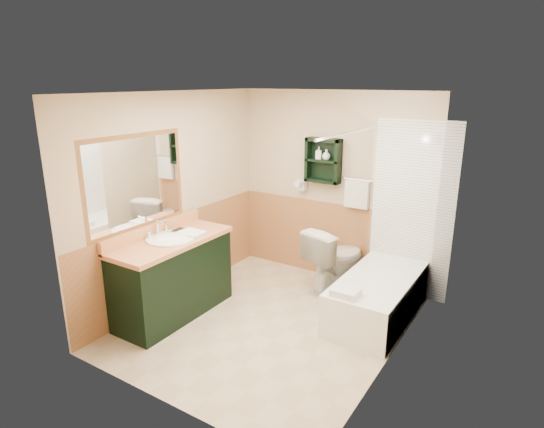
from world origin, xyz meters
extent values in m
plane|color=#C5B090|center=(0.00, 0.00, 0.00)|extent=(3.00, 3.00, 0.00)
cube|color=beige|center=(0.00, 1.52, 1.20)|extent=(2.60, 0.04, 2.40)
cube|color=beige|center=(-1.32, 0.00, 1.20)|extent=(0.04, 3.00, 2.40)
cube|color=beige|center=(1.32, 0.00, 1.20)|extent=(0.04, 3.00, 2.40)
cube|color=white|center=(0.00, 0.00, 2.42)|extent=(2.60, 3.00, 0.04)
cube|color=black|center=(-0.10, 1.41, 1.55)|extent=(0.45, 0.15, 0.55)
cylinder|color=silver|center=(0.53, 0.75, 2.00)|extent=(0.03, 1.60, 0.03)
cube|color=black|center=(-0.99, -0.39, 0.44)|extent=(0.59, 1.40, 0.88)
cube|color=white|center=(0.93, 0.78, 0.23)|extent=(0.70, 1.50, 0.47)
imported|color=white|center=(0.25, 1.13, 0.40)|extent=(0.68, 0.92, 0.80)
cube|color=silver|center=(-0.89, -0.17, 0.90)|extent=(0.27, 0.21, 0.04)
imported|color=black|center=(-1.16, -0.17, 0.99)|extent=(0.15, 0.03, 0.20)
cube|color=silver|center=(0.79, 0.17, 0.50)|extent=(0.26, 0.22, 0.07)
imported|color=white|center=(-0.16, 1.40, 1.60)|extent=(0.12, 0.17, 0.07)
imported|color=white|center=(-0.06, 1.40, 1.61)|extent=(0.13, 0.15, 0.10)
camera|label=1|loc=(2.36, -3.65, 2.52)|focal=30.00mm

